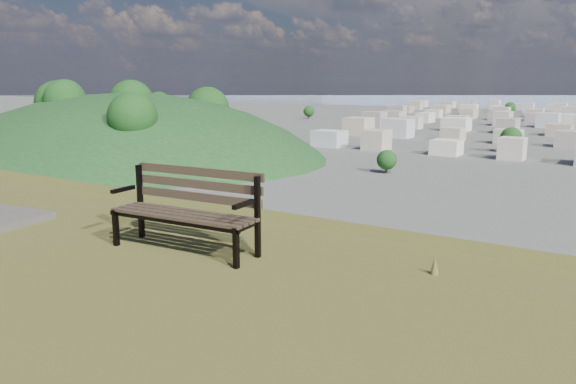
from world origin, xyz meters
The scene contains 2 objects.
park_bench centered at (-0.04, 2.55, 25.48)m, with size 1.66×0.64×0.85m.
green_wooded_hill centered at (-154.31, 135.92, 0.13)m, with size 173.68×138.94×86.84m.
Camera 1 is at (3.95, -1.67, 26.76)m, focal length 35.00 mm.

